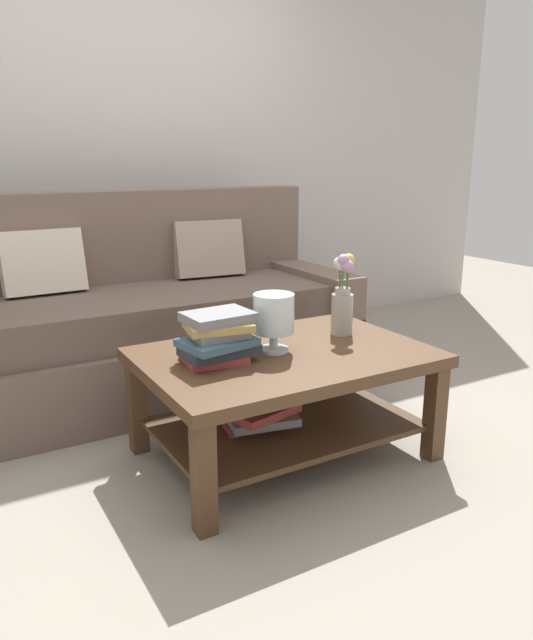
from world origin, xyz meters
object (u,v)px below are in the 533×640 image
Objects in this scene: coffee_table at (283,382)px; book_stack_main at (218,338)px; glass_hurricane_vase at (274,316)px; flower_pitcher at (343,298)px; couch at (148,324)px.

book_stack_main is (-0.28, 0.03, 0.23)m from coffee_table.
flower_pitcher reaches higher than glass_hurricane_vase.
coffee_table is 3.18× the size of flower_pitcher.
flower_pitcher is at bearing 5.18° from book_stack_main.
couch is 1.03m from book_stack_main.
couch is 1.15m from flower_pitcher.
flower_pitcher is (0.37, 0.09, 0.30)m from coffee_table.
flower_pitcher reaches higher than coffee_table.
glass_hurricane_vase reaches higher than coffee_table.
couch is 1.07m from coffee_table.
couch is 8.98× the size of glass_hurricane_vase.
glass_hurricane_vase is at bearing -79.36° from couch.
couch reaches higher than flower_pitcher.
book_stack_main is 1.27× the size of glass_hurricane_vase.
couch reaches higher than coffee_table.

